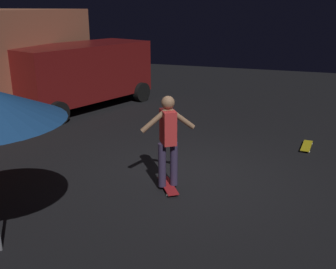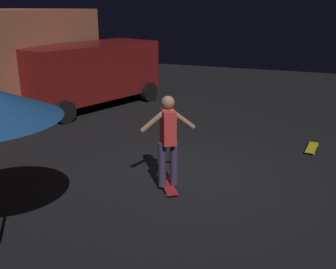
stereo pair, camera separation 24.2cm
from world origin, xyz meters
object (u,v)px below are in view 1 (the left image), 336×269
at_px(skateboard_spare, 307,146).
at_px(skateboard_ridden, 168,186).
at_px(parked_van, 82,72).
at_px(skater, 168,135).

bearing_deg(skateboard_spare, skateboard_ridden, 142.08).
bearing_deg(skateboard_ridden, parked_van, 43.75).
xyz_separation_m(skateboard_spare, skater, (-3.07, 2.39, 0.98)).
bearing_deg(skater, skateboard_ridden, 0.00).
bearing_deg(skateboard_spare, skater, 142.08).
relative_size(skateboard_ridden, skater, 0.45).
bearing_deg(skater, skateboard_spare, -37.92).
xyz_separation_m(parked_van, skateboard_ridden, (-4.80, -4.60, -1.11)).
height_order(skateboard_spare, skater, skater).
distance_m(skateboard_ridden, skateboard_spare, 3.90).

